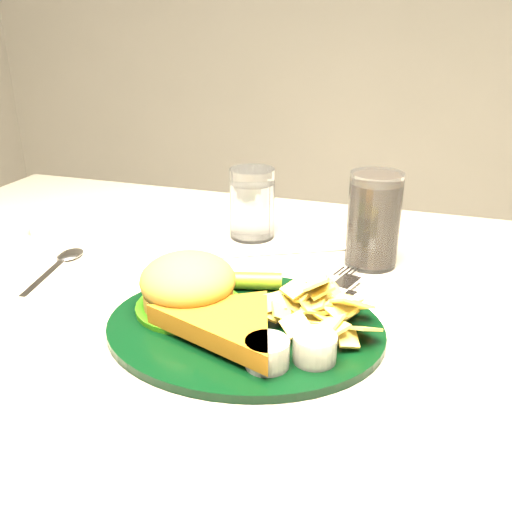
{
  "coord_description": "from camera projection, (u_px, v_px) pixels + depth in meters",
  "views": [
    {
      "loc": [
        0.24,
        -0.6,
        1.08
      ],
      "look_at": [
        0.04,
        0.01,
        0.8
      ],
      "focal_mm": 40.0,
      "sensor_mm": 36.0,
      "label": 1
    }
  ],
  "objects": [
    {
      "name": "water_glass",
      "position": [
        252.0,
        204.0,
        0.88
      ],
      "size": [
        0.07,
        0.07,
        0.11
      ],
      "primitive_type": "cylinder",
      "rotation": [
        0.0,
        0.0,
        0.09
      ],
      "color": "white",
      "rests_on": "table"
    },
    {
      "name": "dinner_plate",
      "position": [
        244.0,
        304.0,
        0.62
      ],
      "size": [
        0.33,
        0.28,
        0.07
      ],
      "primitive_type": null,
      "rotation": [
        0.0,
        0.0,
        0.09
      ],
      "color": "black",
      "rests_on": "table"
    },
    {
      "name": "wrapped_straw",
      "position": [
        289.0,
        252.0,
        0.83
      ],
      "size": [
        0.21,
        0.16,
        0.01
      ],
      "primitive_type": null,
      "rotation": [
        0.0,
        0.0,
        0.48
      ],
      "color": "silver",
      "rests_on": "table"
    },
    {
      "name": "table",
      "position": [
        230.0,
        510.0,
        0.87
      ],
      "size": [
        1.2,
        0.8,
        0.75
      ],
      "primitive_type": null,
      "color": "#9C968D",
      "rests_on": "ground"
    },
    {
      "name": "fork_napkin",
      "position": [
        329.0,
        310.0,
        0.66
      ],
      "size": [
        0.18,
        0.21,
        0.01
      ],
      "primitive_type": null,
      "rotation": [
        0.0,
        0.0,
        -0.29
      ],
      "color": "white",
      "rests_on": "table"
    },
    {
      "name": "ramekin",
      "position": [
        42.0,
        227.0,
        0.9
      ],
      "size": [
        0.05,
        0.05,
        0.02
      ],
      "primitive_type": "cylinder",
      "rotation": [
        0.0,
        0.0,
        -0.38
      ],
      "color": "white",
      "rests_on": "table"
    },
    {
      "name": "cola_glass",
      "position": [
        374.0,
        220.0,
        0.78
      ],
      "size": [
        0.09,
        0.09,
        0.13
      ],
      "primitive_type": "cylinder",
      "rotation": [
        0.0,
        0.0,
        -0.32
      ],
      "color": "black",
      "rests_on": "table"
    },
    {
      "name": "spoon",
      "position": [
        43.0,
        276.0,
        0.75
      ],
      "size": [
        0.07,
        0.16,
        0.01
      ],
      "primitive_type": null,
      "rotation": [
        0.0,
        0.0,
        0.19
      ],
      "color": "silver",
      "rests_on": "table"
    }
  ]
}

